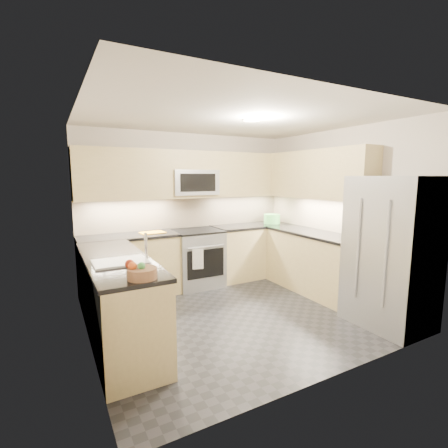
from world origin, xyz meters
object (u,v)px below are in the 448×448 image
Objects in this scene: microwave at (193,182)px; refrigerator at (391,252)px; utensil_bowl at (272,219)px; fruit_basket at (142,273)px; cutting_board at (153,232)px; gas_range at (197,259)px.

refrigerator is at bearing -60.38° from microwave.
utensil_bowl is at bearing 88.78° from refrigerator.
fruit_basket is at bearing 174.26° from refrigerator.
microwave reaches higher than cutting_board.
utensil_bowl is (1.50, -0.01, 0.57)m from gas_range.
refrigerator is 2.42m from utensil_bowl.
microwave is 3.04m from refrigerator.
microwave is 1.65m from utensil_bowl.
fruit_basket is at bearing -144.20° from utensil_bowl.
gas_range is 3.64× the size of fruit_basket.
refrigerator reaches higher than gas_range.
microwave reaches higher than refrigerator.
refrigerator is (1.45, -2.55, -0.80)m from microwave.
fruit_basket is at bearing -124.05° from gas_range.
cutting_board is (-2.22, 0.05, -0.08)m from utensil_bowl.
utensil_bowl reaches higher than cutting_board.
utensil_bowl reaches higher than fruit_basket.
refrigerator is 7.20× the size of fruit_basket.
gas_range is 3.09× the size of utensil_bowl.
cutting_board is at bearing 177.06° from gas_range.
utensil_bowl is at bearing -1.24° from cutting_board.
fruit_basket is (-1.44, -2.26, -0.71)m from microwave.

